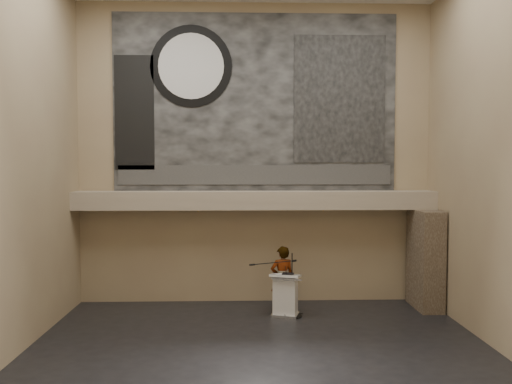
{
  "coord_description": "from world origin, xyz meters",
  "views": [
    {
      "loc": [
        -0.41,
        -10.26,
        3.91
      ],
      "look_at": [
        0.0,
        3.2,
        3.2
      ],
      "focal_mm": 35.0,
      "sensor_mm": 36.0,
      "label": 1
    }
  ],
  "objects": [
    {
      "name": "binder",
      "position": [
        0.8,
        2.44,
        1.12
      ],
      "size": [
        0.34,
        0.29,
        0.04
      ],
      "primitive_type": "cube",
      "rotation": [
        0.0,
        0.0,
        -0.24
      ],
      "color": "black",
      "rests_on": "lectern"
    },
    {
      "name": "stone_pier",
      "position": [
        4.65,
        3.15,
        1.35
      ],
      "size": [
        0.6,
        1.4,
        2.7
      ],
      "primitive_type": "cube",
      "color": "#413428",
      "rests_on": "floor"
    },
    {
      "name": "lectern",
      "position": [
        0.74,
        2.48,
        0.55
      ],
      "size": [
        0.87,
        0.73,
        1.14
      ],
      "rotation": [
        0.0,
        0.0,
        -0.3
      ],
      "color": "silver",
      "rests_on": "floor"
    },
    {
      "name": "wall_front",
      "position": [
        0.0,
        -4.0,
        4.25
      ],
      "size": [
        10.0,
        0.02,
        8.5
      ],
      "primitive_type": "cube",
      "color": "#8C7459",
      "rests_on": "floor"
    },
    {
      "name": "soffit",
      "position": [
        0.0,
        3.6,
        2.95
      ],
      "size": [
        10.0,
        0.8,
        0.5
      ],
      "primitive_type": "cube",
      "color": "gray",
      "rests_on": "wall_back"
    },
    {
      "name": "banner",
      "position": [
        0.0,
        3.97,
        5.7
      ],
      "size": [
        8.0,
        0.05,
        5.0
      ],
      "primitive_type": "cube",
      "color": "black",
      "rests_on": "wall_back"
    },
    {
      "name": "banner_text_strip",
      "position": [
        0.0,
        3.93,
        3.65
      ],
      "size": [
        7.76,
        0.02,
        0.55
      ],
      "primitive_type": "cube",
      "color": "#2F2F2F",
      "rests_on": "banner"
    },
    {
      "name": "speaker_person",
      "position": [
        0.7,
        2.92,
        0.88
      ],
      "size": [
        0.72,
        0.55,
        1.77
      ],
      "primitive_type": "imported",
      "rotation": [
        0.0,
        0.0,
        3.35
      ],
      "color": "silver",
      "rests_on": "floor"
    },
    {
      "name": "banner_brick_print",
      "position": [
        -3.4,
        3.93,
        5.4
      ],
      "size": [
        1.1,
        0.02,
        3.2
      ],
      "primitive_type": "cube",
      "color": "black",
      "rests_on": "banner"
    },
    {
      "name": "sprinkler_left",
      "position": [
        -1.6,
        3.55,
        2.67
      ],
      "size": [
        0.04,
        0.04,
        0.06
      ],
      "primitive_type": "cylinder",
      "color": "#B2893D",
      "rests_on": "soffit"
    },
    {
      "name": "floor",
      "position": [
        0.0,
        0.0,
        0.0
      ],
      "size": [
        10.0,
        10.0,
        0.0
      ],
      "primitive_type": "plane",
      "color": "black",
      "rests_on": "ground"
    },
    {
      "name": "wall_back",
      "position": [
        0.0,
        4.0,
        4.25
      ],
      "size": [
        10.0,
        0.02,
        8.5
      ],
      "primitive_type": "cube",
      "color": "#8C7459",
      "rests_on": "floor"
    },
    {
      "name": "mic_stand",
      "position": [
        0.87,
        2.44,
        0.24
      ],
      "size": [
        1.37,
        0.76,
        1.66
      ],
      "rotation": [
        0.0,
        0.0,
        0.42
      ],
      "color": "black",
      "rests_on": "floor"
    },
    {
      "name": "banner_clock_face",
      "position": [
        -1.8,
        3.91,
        6.7
      ],
      "size": [
        1.84,
        0.02,
        1.84
      ],
      "primitive_type": "cylinder",
      "rotation": [
        1.57,
        0.0,
        0.0
      ],
      "color": "silver",
      "rests_on": "banner"
    },
    {
      "name": "wall_right",
      "position": [
        5.0,
        0.0,
        4.25
      ],
      "size": [
        0.02,
        8.0,
        8.5
      ],
      "primitive_type": "cube",
      "color": "#8C7459",
      "rests_on": "floor"
    },
    {
      "name": "papers",
      "position": [
        0.62,
        2.41,
        1.1
      ],
      "size": [
        0.3,
        0.36,
        0.0
      ],
      "primitive_type": "cube",
      "rotation": [
        0.0,
        0.0,
        0.31
      ],
      "color": "white",
      "rests_on": "lectern"
    },
    {
      "name": "sprinkler_right",
      "position": [
        1.9,
        3.55,
        2.67
      ],
      "size": [
        0.04,
        0.04,
        0.06
      ],
      "primitive_type": "cylinder",
      "color": "#B2893D",
      "rests_on": "soffit"
    },
    {
      "name": "banner_building_print",
      "position": [
        2.4,
        3.93,
        5.8
      ],
      "size": [
        2.6,
        0.02,
        3.6
      ],
      "primitive_type": "cube",
      "color": "black",
      "rests_on": "banner"
    },
    {
      "name": "banner_clock_rim",
      "position": [
        -1.8,
        3.93,
        6.7
      ],
      "size": [
        2.3,
        0.02,
        2.3
      ],
      "primitive_type": "cylinder",
      "rotation": [
        1.57,
        0.0,
        0.0
      ],
      "color": "black",
      "rests_on": "banner"
    },
    {
      "name": "wall_left",
      "position": [
        -5.0,
        0.0,
        4.25
      ],
      "size": [
        0.02,
        8.0,
        8.5
      ],
      "primitive_type": "cube",
      "color": "#8C7459",
      "rests_on": "floor"
    }
  ]
}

